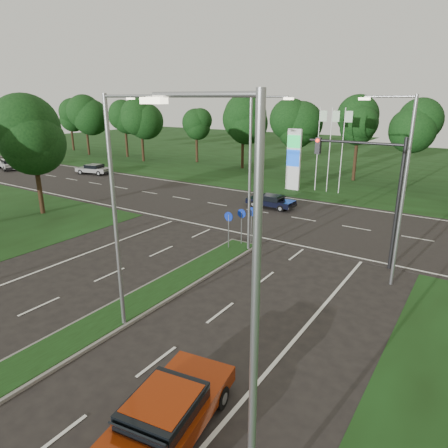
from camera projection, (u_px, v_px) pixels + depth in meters
The scene contains 17 objects.
verge_far at pixel (384, 164), 55.56m from camera, with size 160.00×50.00×0.02m, color black.
cross_road at pixel (291, 217), 30.94m from camera, with size 160.00×12.00×0.02m, color black.
median_kerb at pixel (70, 342), 15.04m from camera, with size 2.00×26.00×0.12m, color slate.
streetlight_median_near at pixel (118, 206), 14.58m from camera, with size 2.53×0.22×9.00m.
streetlight_median_far at pixel (253, 168), 22.52m from camera, with size 2.53×0.22×9.00m.
streetlight_left_far at pixel (113, 159), 25.83m from camera, with size 2.53×0.22×9.00m.
streetlight_right_far at pixel (400, 183), 18.41m from camera, with size 2.53×0.22×9.00m.
streetlight_right_near at pixel (245, 314), 7.29m from camera, with size 2.53×0.22×9.00m.
traffic_signal at pixel (374, 181), 20.97m from camera, with size 5.10×0.42×7.00m.
median_signs at pixel (241, 220), 24.38m from camera, with size 1.16×1.76×2.38m.
gas_pylon at pixel (296, 158), 39.15m from camera, with size 5.80×1.26×8.00m.
tree_left_far at pixel (25, 135), 30.53m from camera, with size 5.20×5.20×8.86m.
treeline_far at pixel (360, 118), 41.47m from camera, with size 6.00×6.00×9.90m.
red_sedan at pixel (166, 415), 10.71m from camera, with size 2.75×5.13×1.34m.
navy_sedan at pixel (271, 201), 33.41m from camera, with size 3.97×1.66×1.09m.
far_car_a at pixel (94, 169), 48.14m from camera, with size 4.44×2.64×1.20m.
far_car_b at pixel (10, 164), 51.44m from camera, with size 5.02×3.33×1.34m.
Camera 1 is at (12.04, -3.59, 8.85)m, focal length 32.00 mm.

